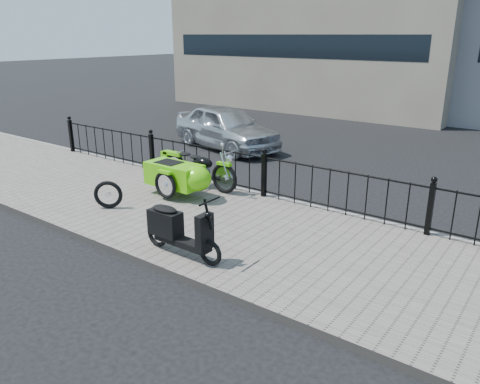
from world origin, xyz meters
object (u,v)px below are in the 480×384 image
Objects in this scene: scooter at (177,230)px; sedan_car at (226,127)px; motorcycle_sidecar at (185,174)px; spare_tire at (108,195)px.

sedan_car is (-4.27, 6.71, 0.15)m from scooter.
scooter reaches higher than motorcycle_sidecar.
motorcycle_sidecar is at bearing -137.63° from sedan_car.
scooter is 0.39× the size of sedan_car.
motorcycle_sidecar is 0.56× the size of sedan_car.
sedan_car reaches higher than motorcycle_sidecar.
scooter reaches higher than spare_tire.
sedan_car reaches higher than scooter.
spare_tire is at bearing -149.88° from sedan_car.
scooter is 7.95m from sedan_car.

